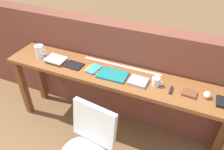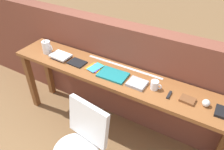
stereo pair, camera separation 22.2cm
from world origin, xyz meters
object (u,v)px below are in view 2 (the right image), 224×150
mug (155,85)px  magazine_cycling (77,63)px  book_stack_leftmost (61,56)px  multitool_folded (169,95)px  leather_journal_brown (188,100)px  sports_ball_small (206,103)px  pamphlet_pile_colourful (95,67)px  book_open_centre (113,75)px  chair_white_moulded (80,142)px  pitcher_white (47,47)px

mug → magazine_cycling: bearing=-178.8°
book_stack_leftmost → multitool_folded: size_ratio=2.10×
leather_journal_brown → sports_ball_small: size_ratio=1.94×
magazine_cycling → leather_journal_brown: leather_journal_brown is taller
sports_ball_small → leather_journal_brown: bearing=-174.5°
multitool_folded → sports_ball_small: (0.31, 0.03, 0.03)m
leather_journal_brown → book_stack_leftmost: bearing=-175.5°
book_stack_leftmost → pamphlet_pile_colourful: (0.46, 0.02, -0.01)m
mug → book_open_centre: bearing=-177.7°
chair_white_moulded → magazine_cycling: bearing=127.3°
book_stack_leftmost → mug: size_ratio=2.10×
pitcher_white → pamphlet_pile_colourful: (0.68, 0.02, -0.07)m
pamphlet_pile_colourful → mug: bearing=-0.5°
pamphlet_pile_colourful → mug: (0.68, -0.01, 0.04)m
magazine_cycling → sports_ball_small: sports_ball_small is taller
book_open_centre → pamphlet_pile_colourful: bearing=173.1°
leather_journal_brown → sports_ball_small: 0.15m
mug → pamphlet_pile_colourful: bearing=179.5°
book_open_centre → mug: bearing=0.9°
mug → multitool_folded: (0.15, -0.02, -0.04)m
mug → chair_white_moulded: bearing=-123.7°
pamphlet_pile_colourful → multitool_folded: 0.84m
chair_white_moulded → leather_journal_brown: (0.75, 0.64, 0.37)m
book_stack_leftmost → mug: bearing=0.8°
pitcher_white → book_open_centre: 0.92m
pamphlet_pile_colourful → book_open_centre: (0.24, -0.02, 0.00)m
sports_ball_small → magazine_cycling: bearing=-178.9°
book_open_centre → mug: size_ratio=2.70×
pitcher_white → magazine_cycling: (0.45, -0.01, -0.07)m
pamphlet_pile_colourful → leather_journal_brown: (1.00, -0.01, 0.00)m
chair_white_moulded → book_open_centre: (-0.01, 0.63, 0.36)m
magazine_cycling → mug: bearing=3.6°
mug → pitcher_white: bearing=-179.5°
multitool_folded → leather_journal_brown: leather_journal_brown is taller
pamphlet_pile_colourful → multitool_folded: (0.83, -0.03, 0.00)m
magazine_cycling → leather_journal_brown: size_ratio=1.47×
chair_white_moulded → book_stack_leftmost: book_stack_leftmost is taller
book_stack_leftmost → leather_journal_brown: size_ratio=1.78×
pamphlet_pile_colourful → book_stack_leftmost: bearing=-177.2°
pitcher_white → book_stack_leftmost: 0.22m
book_open_centre → multitool_folded: book_open_centre is taller
pamphlet_pile_colourful → magazine_cycling: bearing=-173.9°
pamphlet_pile_colourful → pitcher_white: bearing=-178.5°
magazine_cycling → leather_journal_brown: bearing=3.0°
book_open_centre → mug: 0.44m
chair_white_moulded → mug: size_ratio=8.10×
leather_journal_brown → sports_ball_small: bearing=9.6°
book_stack_leftmost → pamphlet_pile_colourful: 0.46m
multitool_folded → pamphlet_pile_colourful: bearing=178.1°
book_open_centre → multitool_folded: bearing=-1.9°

